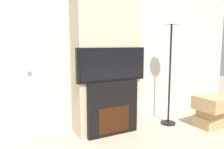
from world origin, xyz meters
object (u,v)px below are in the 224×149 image
fireplace (112,108)px  box_stack (211,110)px  floor_lamp (171,48)px  television (112,65)px

fireplace → box_stack: size_ratio=1.55×
floor_lamp → box_stack: (0.49, -0.45, -1.00)m
fireplace → box_stack: 1.62m
box_stack → television: bearing=161.3°
fireplace → floor_lamp: bearing=-3.9°
television → floor_lamp: size_ratio=0.62×
fireplace → floor_lamp: 1.37m
box_stack → floor_lamp: bearing=137.2°
television → floor_lamp: bearing=-3.8°
fireplace → box_stack: bearing=-18.8°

